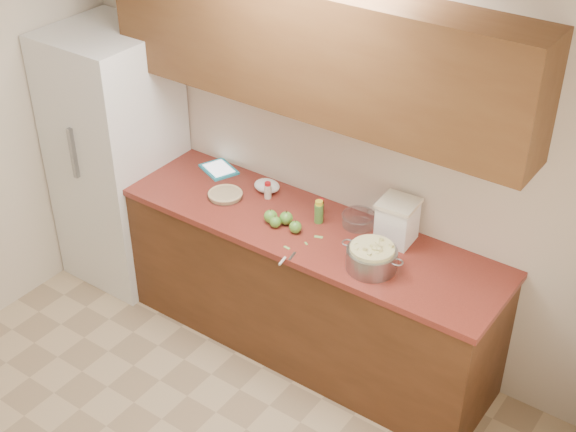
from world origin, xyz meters
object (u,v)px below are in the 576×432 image
Objects in this scene: pie at (225,195)px; flour_canister at (397,221)px; tablet at (219,169)px; colander at (372,258)px.

pie is 0.86× the size of flour_canister.
pie is at bearing -169.17° from flour_canister.
tablet is at bearing 136.41° from pie.
colander reaches higher than tablet.
tablet is at bearing 178.88° from flour_canister.
colander is 1.40m from tablet.
colander is (1.11, -0.10, 0.05)m from pie.
pie is 0.60× the size of colander.
colander reaches higher than pie.
tablet is at bearing 166.00° from colander.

